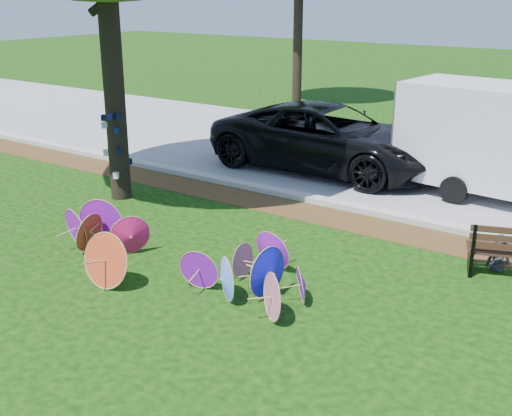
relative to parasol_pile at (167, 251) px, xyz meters
The scene contains 8 objects.
ground 0.85m from the parasol_pile, 64.12° to the right, with size 90.00×90.00×0.00m, color black.
mulch_strip 3.85m from the parasol_pile, 85.01° to the left, with size 90.00×1.00×0.01m, color #472D16.
curb 4.54m from the parasol_pile, 85.78° to the left, with size 90.00×0.30×0.12m, color #B7B5AD.
street 8.68m from the parasol_pile, 87.80° to the left, with size 90.00×8.00×0.01m, color gray.
parasol_pile is the anchor object (origin of this frame).
black_van 7.02m from the parasol_pile, 97.23° to the left, with size 2.73×5.92×1.65m, color black.
cargo_trailer 7.68m from the parasol_pile, 68.99° to the left, with size 3.08×1.95×2.75m, color silver.
person_left 5.41m from the parasol_pile, 36.03° to the left, with size 0.42×0.28×1.16m, color #373C4C.
Camera 1 is at (6.30, -6.33, 4.40)m, focal length 45.00 mm.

